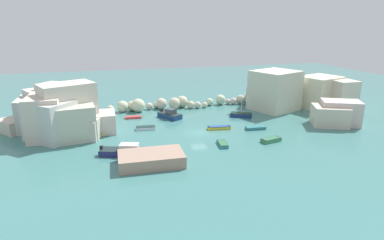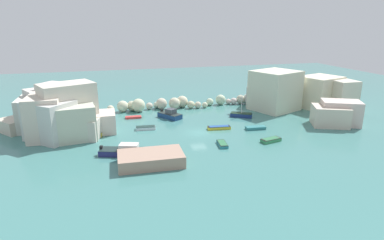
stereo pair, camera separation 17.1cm
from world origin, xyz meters
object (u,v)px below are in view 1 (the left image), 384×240
stone_dock (151,159)px  moored_boat_3 (101,131)px  moored_boat_4 (146,128)px  moored_boat_7 (256,128)px  moored_boat_1 (222,144)px  moored_boat_5 (219,127)px  moored_boat_2 (241,115)px  moored_boat_6 (133,117)px  moored_boat_9 (271,140)px  moored_boat_8 (125,151)px  moored_boat_0 (170,115)px

stone_dock → moored_boat_3: stone_dock is taller
moored_boat_4 → moored_boat_7: moored_boat_4 is taller
moored_boat_1 → moored_boat_5: size_ratio=0.75×
moored_boat_2 → moored_boat_3: moored_boat_2 is taller
moored_boat_4 → moored_boat_2: bearing=-167.3°
moored_boat_6 → moored_boat_4: bearing=-77.7°
moored_boat_1 → moored_boat_9: (7.78, -0.49, 0.05)m
moored_boat_3 → moored_boat_8: (3.19, -10.52, 0.25)m
moored_boat_0 → moored_boat_8: moored_boat_0 is taller
moored_boat_0 → moored_boat_9: moored_boat_0 is taller
moored_boat_7 → moored_boat_9: (-0.44, -6.20, 0.04)m
stone_dock → moored_boat_0: size_ratio=1.62×
moored_boat_7 → moored_boat_9: bearing=-89.7°
moored_boat_2 → moored_boat_3: size_ratio=0.97×
moored_boat_8 → moored_boat_9: moored_boat_8 is taller
moored_boat_2 → moored_boat_8: size_ratio=0.64×
moored_boat_6 → moored_boat_8: moored_boat_8 is taller
moored_boat_3 → moored_boat_4: 7.43m
moored_boat_0 → moored_boat_1: size_ratio=1.68×
moored_boat_3 → moored_boat_6: size_ratio=1.49×
stone_dock → moored_boat_9: size_ratio=2.43×
moored_boat_1 → moored_boat_3: 20.51m
moored_boat_6 → moored_boat_7: 23.24m
moored_boat_1 → moored_boat_9: bearing=-86.2°
moored_boat_1 → moored_boat_2: (8.93, 13.45, 0.16)m
moored_boat_5 → moored_boat_8: bearing=29.9°
moored_boat_8 → moored_boat_2: bearing=47.9°
moored_boat_6 → moored_boat_7: bearing=-30.5°
moored_boat_0 → moored_boat_3: bearing=-99.5°
moored_boat_8 → stone_dock: bearing=-35.5°
moored_boat_3 → stone_dock: bearing=39.3°
moored_boat_1 → moored_boat_3: (-17.48, 10.74, 0.09)m
moored_boat_7 → moored_boat_8: moored_boat_8 is taller
stone_dock → moored_boat_6: 22.03m
moored_boat_0 → moored_boat_3: size_ratio=1.12×
moored_boat_5 → moored_boat_6: (-13.60, 10.68, -0.10)m
stone_dock → moored_boat_7: size_ratio=2.39×
moored_boat_2 → moored_boat_3: (-26.41, -2.71, -0.07)m
moored_boat_2 → moored_boat_7: size_ratio=1.27×
moored_boat_0 → moored_boat_4: size_ratio=1.51×
moored_boat_9 → moored_boat_2: bearing=-108.2°
moored_boat_3 → moored_boat_4: size_ratio=1.35×
moored_boat_2 → moored_boat_6: (-20.36, 4.69, -0.22)m
stone_dock → moored_boat_1: size_ratio=2.73×
moored_boat_1 → moored_boat_6: moored_boat_1 is taller
moored_boat_0 → moored_boat_4: moored_boat_0 is taller
moored_boat_0 → moored_boat_3: 14.05m
moored_boat_1 → moored_boat_4: (-10.05, 10.68, 0.02)m
moored_boat_4 → moored_boat_5: size_ratio=0.84×
moored_boat_5 → moored_boat_6: bearing=-32.0°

